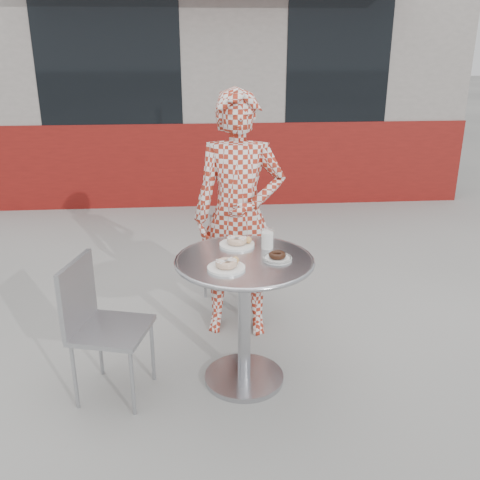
{
  "coord_description": "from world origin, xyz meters",
  "views": [
    {
      "loc": [
        -0.26,
        -2.73,
        1.88
      ],
      "look_at": [
        -0.03,
        0.06,
        0.85
      ],
      "focal_mm": 40.0,
      "sensor_mm": 36.0,
      "label": 1
    }
  ],
  "objects": [
    {
      "name": "milk_cup",
      "position": [
        0.13,
        0.1,
        0.83
      ],
      "size": [
        0.07,
        0.07,
        0.12
      ],
      "rotation": [
        0.0,
        0.0,
        -0.41
      ],
      "color": "white",
      "rests_on": "bistro_table"
    },
    {
      "name": "bistro_table",
      "position": [
        -0.01,
        -0.05,
        0.59
      ],
      "size": [
        0.77,
        0.77,
        0.78
      ],
      "rotation": [
        0.0,
        0.0,
        0.23
      ],
      "color": "silver",
      "rests_on": "ground"
    },
    {
      "name": "plate_near",
      "position": [
        -0.12,
        -0.18,
        0.8
      ],
      "size": [
        0.2,
        0.2,
        0.05
      ],
      "rotation": [
        0.0,
        0.0,
        0.31
      ],
      "color": "white",
      "rests_on": "bistro_table"
    },
    {
      "name": "storefront",
      "position": [
        -0.0,
        5.56,
        1.49
      ],
      "size": [
        6.02,
        4.55,
        3.0
      ],
      "color": "gray",
      "rests_on": "ground"
    },
    {
      "name": "chair_left",
      "position": [
        -0.76,
        -0.11,
        0.25
      ],
      "size": [
        0.47,
        0.47,
        0.8
      ],
      "rotation": [
        0.0,
        0.0,
        1.31
      ],
      "color": "#A2A4AA",
      "rests_on": "ground"
    },
    {
      "name": "plate_far",
      "position": [
        -0.03,
        0.16,
        0.8
      ],
      "size": [
        0.2,
        0.2,
        0.05
      ],
      "rotation": [
        0.0,
        0.0,
        -0.33
      ],
      "color": "white",
      "rests_on": "bistro_table"
    },
    {
      "name": "chair_far",
      "position": [
        -0.03,
        0.93,
        0.24
      ],
      "size": [
        0.44,
        0.44,
        0.79
      ],
      "rotation": [
        0.0,
        0.0,
        3.34
      ],
      "color": "#A2A4AA",
      "rests_on": "ground"
    },
    {
      "name": "seated_person",
      "position": [
        0.01,
        0.58,
        0.82
      ],
      "size": [
        0.64,
        0.47,
        1.63
      ],
      "primitive_type": "imported",
      "rotation": [
        0.0,
        0.0,
        -0.13
      ],
      "color": "maroon",
      "rests_on": "ground"
    },
    {
      "name": "plate_checker",
      "position": [
        0.16,
        -0.07,
        0.79
      ],
      "size": [
        0.16,
        0.16,
        0.04
      ],
      "rotation": [
        0.0,
        0.0,
        -0.09
      ],
      "color": "white",
      "rests_on": "bistro_table"
    },
    {
      "name": "ground",
      "position": [
        0.0,
        0.0,
        0.0
      ],
      "size": [
        60.0,
        60.0,
        0.0
      ],
      "primitive_type": "plane",
      "color": "#9C9A94",
      "rests_on": "ground"
    }
  ]
}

